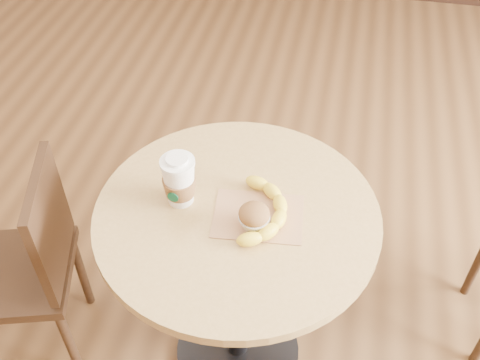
{
  "coord_description": "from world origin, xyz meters",
  "views": [
    {
      "loc": [
        0.12,
        -1.08,
        1.87
      ],
      "look_at": [
        -0.1,
        -0.03,
        0.83
      ],
      "focal_mm": 42.0,
      "sensor_mm": 36.0,
      "label": 1
    }
  ],
  "objects_px": {
    "cafe_table": "(237,255)",
    "banana": "(265,211)",
    "muffin": "(254,217)",
    "coffee_cup": "(179,182)",
    "chair_left": "(30,264)"
  },
  "relations": [
    {
      "from": "coffee_cup",
      "to": "banana",
      "type": "distance_m",
      "value": 0.24
    },
    {
      "from": "chair_left",
      "to": "banana",
      "type": "distance_m",
      "value": 0.81
    },
    {
      "from": "coffee_cup",
      "to": "cafe_table",
      "type": "bearing_deg",
      "value": 3.38
    },
    {
      "from": "cafe_table",
      "to": "banana",
      "type": "relative_size",
      "value": 2.83
    },
    {
      "from": "chair_left",
      "to": "muffin",
      "type": "distance_m",
      "value": 0.79
    },
    {
      "from": "cafe_table",
      "to": "coffee_cup",
      "type": "relative_size",
      "value": 5.03
    },
    {
      "from": "cafe_table",
      "to": "muffin",
      "type": "distance_m",
      "value": 0.24
    },
    {
      "from": "coffee_cup",
      "to": "muffin",
      "type": "distance_m",
      "value": 0.23
    },
    {
      "from": "coffee_cup",
      "to": "banana",
      "type": "relative_size",
      "value": 0.56
    },
    {
      "from": "chair_left",
      "to": "muffin",
      "type": "relative_size",
      "value": 9.55
    },
    {
      "from": "muffin",
      "to": "chair_left",
      "type": "bearing_deg",
      "value": -177.59
    },
    {
      "from": "cafe_table",
      "to": "chair_left",
      "type": "distance_m",
      "value": 0.67
    },
    {
      "from": "muffin",
      "to": "banana",
      "type": "distance_m",
      "value": 0.05
    },
    {
      "from": "cafe_table",
      "to": "chair_left",
      "type": "height_order",
      "value": "chair_left"
    },
    {
      "from": "chair_left",
      "to": "coffee_cup",
      "type": "distance_m",
      "value": 0.63
    }
  ]
}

